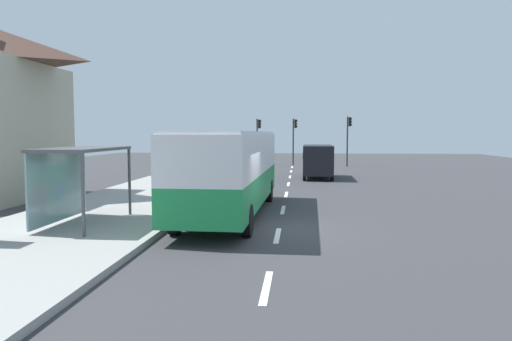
{
  "coord_description": "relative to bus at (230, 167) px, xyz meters",
  "views": [
    {
      "loc": [
        0.9,
        -15.62,
        3.15
      ],
      "look_at": [
        -1.0,
        5.52,
        1.5
      ],
      "focal_mm": 33.84,
      "sensor_mm": 36.0,
      "label": 1
    }
  ],
  "objects": [
    {
      "name": "traffic_light_far_side",
      "position": [
        -1.38,
        28.64,
        1.19
      ],
      "size": [
        0.49,
        0.28,
        4.53
      ],
      "color": "#2D2D2D",
      "rests_on": "ground"
    },
    {
      "name": "lane_stripe_seg_0",
      "position": [
        1.96,
        -8.54,
        -1.84
      ],
      "size": [
        0.16,
        2.2,
        0.01
      ],
      "primitive_type": "cube",
      "color": "silver",
      "rests_on": "ground"
    },
    {
      "name": "recycling_bin_blue",
      "position": [
        -2.49,
        1.84,
        -1.19
      ],
      "size": [
        0.52,
        0.52,
        0.95
      ],
      "primitive_type": "cylinder",
      "color": "blue",
      "rests_on": "sidewalk_platform"
    },
    {
      "name": "lane_stripe_seg_4",
      "position": [
        1.96,
        11.46,
        -1.84
      ],
      "size": [
        0.16,
        2.2,
        0.01
      ],
      "primitive_type": "cube",
      "color": "silver",
      "rests_on": "ground"
    },
    {
      "name": "traffic_light_near_side",
      "position": [
        7.21,
        27.84,
        1.31
      ],
      "size": [
        0.49,
        0.28,
        4.71
      ],
      "color": "#2D2D2D",
      "rests_on": "ground"
    },
    {
      "name": "sedan_near",
      "position": [
        4.01,
        38.98,
        -1.05
      ],
      "size": [
        1.97,
        4.46,
        1.52
      ],
      "color": "navy",
      "rests_on": "ground"
    },
    {
      "name": "lane_stripe_seg_6",
      "position": [
        1.96,
        21.46,
        -1.84
      ],
      "size": [
        0.16,
        2.2,
        0.01
      ],
      "primitive_type": "cube",
      "color": "silver",
      "rests_on": "ground"
    },
    {
      "name": "ground_plane",
      "position": [
        1.71,
        11.46,
        -1.86
      ],
      "size": [
        56.0,
        92.0,
        0.04
      ],
      "primitive_type": "cube",
      "color": "#38383A"
    },
    {
      "name": "traffic_light_median",
      "position": [
        2.12,
        29.44,
        1.22
      ],
      "size": [
        0.49,
        0.28,
        4.57
      ],
      "color": "#2D2D2D",
      "rests_on": "ground"
    },
    {
      "name": "lane_stripe_seg_3",
      "position": [
        1.96,
        6.46,
        -1.84
      ],
      "size": [
        0.16,
        2.2,
        0.01
      ],
      "primitive_type": "cube",
      "color": "silver",
      "rests_on": "ground"
    },
    {
      "name": "lane_stripe_seg_1",
      "position": [
        1.96,
        -3.54,
        -1.84
      ],
      "size": [
        0.16,
        2.2,
        0.01
      ],
      "primitive_type": "cube",
      "color": "silver",
      "rests_on": "ground"
    },
    {
      "name": "lane_stripe_seg_5",
      "position": [
        1.96,
        16.46,
        -1.84
      ],
      "size": [
        0.16,
        2.2,
        0.01
      ],
      "primitive_type": "cube",
      "color": "silver",
      "rests_on": "ground"
    },
    {
      "name": "white_van",
      "position": [
        3.91,
        15.73,
        -0.5
      ],
      "size": [
        2.12,
        5.24,
        2.3
      ],
      "color": "black",
      "rests_on": "ground"
    },
    {
      "name": "bus",
      "position": [
        0.0,
        0.0,
        0.0
      ],
      "size": [
        2.78,
        11.07,
        3.21
      ],
      "color": "#1E8C47",
      "rests_on": "ground"
    },
    {
      "name": "sidewalk_platform",
      "position": [
        -4.69,
        -0.54,
        -1.75
      ],
      "size": [
        6.2,
        30.0,
        0.18
      ],
      "primitive_type": "cube",
      "color": "#999993",
      "rests_on": "ground"
    },
    {
      "name": "recycling_bin_red",
      "position": [
        -2.49,
        0.44,
        -1.19
      ],
      "size": [
        0.52,
        0.52,
        0.95
      ],
      "primitive_type": "cylinder",
      "color": "red",
      "rests_on": "sidewalk_platform"
    },
    {
      "name": "lane_stripe_seg_2",
      "position": [
        1.96,
        1.46,
        -1.84
      ],
      "size": [
        0.16,
        2.2,
        0.01
      ],
      "primitive_type": "cube",
      "color": "silver",
      "rests_on": "ground"
    },
    {
      "name": "bus_shelter",
      "position": [
        -4.7,
        -3.11,
        0.25
      ],
      "size": [
        1.8,
        4.0,
        2.5
      ],
      "color": "#4C4C51",
      "rests_on": "sidewalk_platform"
    },
    {
      "name": "lane_stripe_seg_7",
      "position": [
        1.96,
        26.46,
        -1.84
      ],
      "size": [
        0.16,
        2.2,
        0.01
      ],
      "primitive_type": "cube",
      "color": "silver",
      "rests_on": "ground"
    },
    {
      "name": "recycling_bin_green",
      "position": [
        -2.49,
        1.14,
        -1.19
      ],
      "size": [
        0.52,
        0.52,
        0.95
      ],
      "primitive_type": "cylinder",
      "color": "green",
      "rests_on": "sidewalk_platform"
    }
  ]
}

